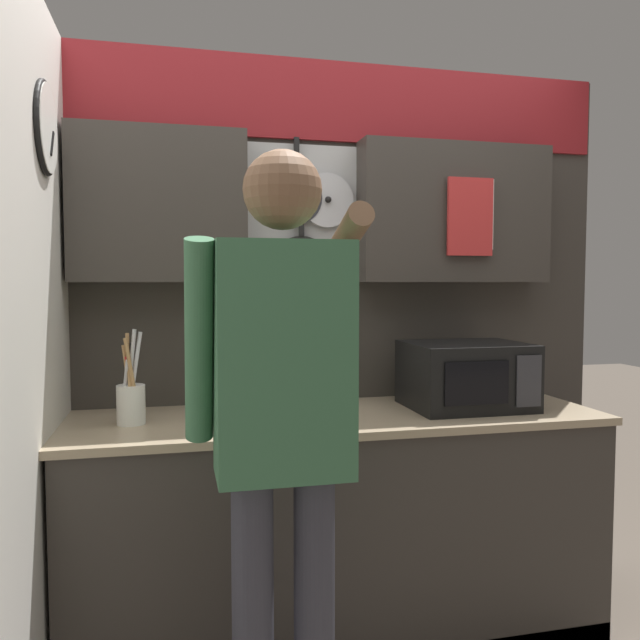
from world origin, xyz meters
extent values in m
plane|color=brown|center=(0.00, 0.00, 0.00)|extent=(14.00, 14.00, 0.00)
cube|color=#38332D|center=(0.00, 0.00, 0.44)|extent=(2.07, 0.62, 0.88)
cube|color=tan|center=(0.00, 0.00, 0.90)|extent=(2.10, 0.65, 0.03)
cube|color=#38332D|center=(0.00, 0.33, 1.19)|extent=(2.67, 0.04, 2.39)
cube|color=maroon|center=(0.00, 0.30, 2.22)|extent=(2.63, 0.02, 0.34)
cube|color=#38332D|center=(-0.69, 0.23, 1.74)|extent=(0.69, 0.16, 0.61)
cube|color=#38332D|center=(0.60, 0.23, 1.74)|extent=(0.87, 0.16, 0.61)
cube|color=#B2B2B2|center=(-0.09, 0.30, 1.49)|extent=(0.50, 0.01, 1.08)
cylinder|color=#2D2D33|center=(-0.12, 0.28, 1.79)|extent=(0.22, 0.02, 0.22)
cube|color=black|center=(-0.12, 0.27, 1.98)|extent=(0.02, 0.02, 0.14)
cylinder|color=black|center=(-0.09, 0.28, 1.49)|extent=(0.28, 0.02, 0.28)
cube|color=black|center=(-0.09, 0.27, 1.70)|extent=(0.02, 0.02, 0.13)
cylinder|color=silver|center=(0.02, 0.28, 1.79)|extent=(0.24, 0.01, 0.24)
sphere|color=black|center=(0.02, 0.26, 1.79)|extent=(0.03, 0.03, 0.03)
cylinder|color=red|center=(-0.17, 0.28, 1.19)|extent=(0.01, 0.01, 0.22)
ellipsoid|color=red|center=(-0.17, 0.28, 1.07)|extent=(0.04, 0.01, 0.04)
cylinder|color=black|center=(-0.09, 0.28, 1.22)|extent=(0.01, 0.01, 0.16)
ellipsoid|color=black|center=(-0.09, 0.28, 1.12)|extent=(0.05, 0.01, 0.04)
cylinder|color=silver|center=(-0.01, 0.28, 1.20)|extent=(0.01, 0.01, 0.21)
ellipsoid|color=silver|center=(-0.01, 0.28, 1.08)|extent=(0.05, 0.01, 0.05)
cube|color=white|center=(0.63, 0.14, 1.73)|extent=(0.20, 0.02, 0.31)
cube|color=red|center=(0.62, 0.13, 1.72)|extent=(0.21, 0.02, 0.34)
cube|color=silver|center=(-1.07, -0.39, 1.19)|extent=(0.04, 1.60, 2.39)
cylinder|color=white|center=(-1.04, -0.12, 1.94)|extent=(0.02, 0.29, 0.29)
torus|color=black|center=(-1.04, -0.12, 1.94)|extent=(0.02, 0.31, 0.31)
cube|color=black|center=(-1.02, -0.09, 1.90)|extent=(0.01, 0.06, 0.09)
cube|color=black|center=(0.55, 0.00, 1.05)|extent=(0.48, 0.39, 0.27)
cube|color=black|center=(0.50, -0.20, 1.05)|extent=(0.27, 0.01, 0.17)
cube|color=#333338|center=(0.72, -0.20, 1.05)|extent=(0.11, 0.01, 0.20)
cube|color=brown|center=(-0.34, 0.00, 1.01)|extent=(0.13, 0.16, 0.19)
cylinder|color=black|center=(-0.38, -0.04, 1.13)|extent=(0.02, 0.03, 0.06)
cylinder|color=black|center=(-0.36, -0.04, 1.13)|extent=(0.02, 0.02, 0.05)
cylinder|color=black|center=(-0.35, -0.04, 1.14)|extent=(0.02, 0.03, 0.07)
cylinder|color=black|center=(-0.33, -0.04, 1.14)|extent=(0.02, 0.03, 0.08)
cylinder|color=black|center=(-0.32, -0.04, 1.13)|extent=(0.02, 0.03, 0.06)
cylinder|color=black|center=(-0.30, -0.04, 1.13)|extent=(0.02, 0.03, 0.05)
cylinder|color=white|center=(-0.79, 0.00, 0.98)|extent=(0.10, 0.10, 0.15)
cylinder|color=tan|center=(-0.80, 0.00, 1.09)|extent=(0.04, 0.03, 0.24)
cylinder|color=silver|center=(-0.78, -0.02, 1.11)|extent=(0.06, 0.04, 0.28)
cylinder|color=silver|center=(-0.79, -0.01, 1.12)|extent=(0.05, 0.03, 0.30)
cylinder|color=tan|center=(-0.79, -0.03, 1.10)|extent=(0.05, 0.02, 0.26)
cylinder|color=tan|center=(-0.80, -0.02, 1.11)|extent=(0.03, 0.06, 0.28)
cylinder|color=silver|center=(-0.81, -0.01, 1.06)|extent=(0.04, 0.04, 0.19)
cylinder|color=black|center=(-0.79, -0.01, 1.09)|extent=(0.02, 0.01, 0.24)
cylinder|color=red|center=(-0.79, 0.00, 1.07)|extent=(0.05, 0.03, 0.19)
cylinder|color=#383842|center=(-0.43, -0.65, 0.44)|extent=(0.12, 0.12, 0.89)
cylinder|color=#383842|center=(-0.25, -0.65, 0.44)|extent=(0.12, 0.12, 0.89)
cube|color=#3D704C|center=(-0.34, -0.65, 1.22)|extent=(0.38, 0.22, 0.66)
sphere|color=brown|center=(-0.34, -0.65, 1.69)|extent=(0.22, 0.22, 0.22)
cylinder|color=#3D704C|center=(-0.57, -0.61, 1.26)|extent=(0.08, 0.24, 0.59)
cylinder|color=brown|center=(-0.11, -0.37, 1.53)|extent=(0.08, 0.58, 0.28)
camera|label=1|loc=(-0.64, -2.37, 1.44)|focal=35.00mm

